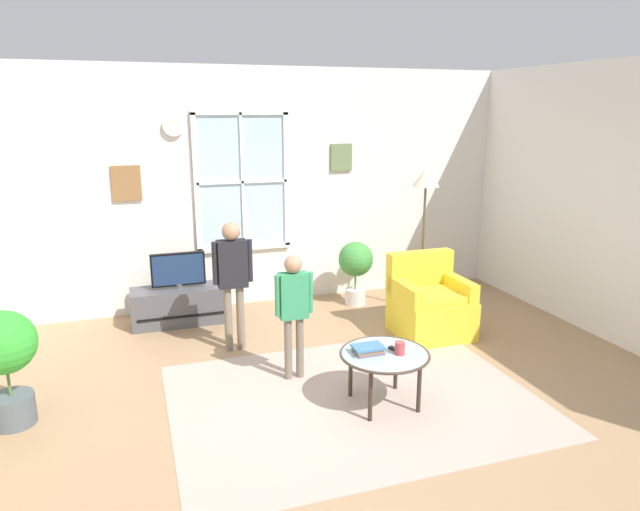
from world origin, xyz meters
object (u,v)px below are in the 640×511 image
at_px(remote_near_books, 396,350).
at_px(floor_lamp, 425,192).
at_px(book_stack, 368,349).
at_px(tv_stand, 180,305).
at_px(person_black_shirt, 233,271).
at_px(person_green_shirt, 294,303).
at_px(potted_plant_corner, 5,355).
at_px(potted_plant_by_window, 356,264).
at_px(cup, 400,348).
at_px(television, 178,270).
at_px(coffee_table, 385,357).
at_px(armchair, 430,305).

relative_size(remote_near_books, floor_lamp, 0.08).
bearing_deg(book_stack, remote_near_books, -8.84).
relative_size(tv_stand, person_black_shirt, 0.81).
distance_m(tv_stand, person_green_shirt, 2.03).
xyz_separation_m(potted_plant_corner, floor_lamp, (4.31, 1.37, 0.88)).
height_order(potted_plant_by_window, floor_lamp, floor_lamp).
bearing_deg(book_stack, potted_plant_by_window, 70.38).
height_order(tv_stand, remote_near_books, remote_near_books).
bearing_deg(cup, television, 121.48).
distance_m(potted_plant_by_window, potted_plant_corner, 4.04).
bearing_deg(book_stack, potted_plant_corner, 168.01).
bearing_deg(coffee_table, book_stack, 158.48).
xyz_separation_m(armchair, coffee_table, (-1.13, -1.28, 0.10)).
bearing_deg(armchair, coffee_table, -131.52).
height_order(coffee_table, remote_near_books, remote_near_books).
bearing_deg(potted_plant_by_window, tv_stand, 179.38).
relative_size(tv_stand, potted_plant_corner, 1.17).
bearing_deg(tv_stand, remote_near_books, -57.89).
relative_size(television, coffee_table, 0.81).
height_order(cup, floor_lamp, floor_lamp).
xyz_separation_m(person_black_shirt, potted_plant_by_window, (1.70, 0.92, -0.31)).
relative_size(television, cup, 5.64).
height_order(armchair, cup, armchair).
bearing_deg(tv_stand, armchair, -24.89).
xyz_separation_m(cup, person_green_shirt, (-0.68, 0.76, 0.22)).
distance_m(coffee_table, cup, 0.15).
xyz_separation_m(coffee_table, cup, (0.11, -0.05, 0.08)).
relative_size(book_stack, potted_plant_by_window, 0.31).
relative_size(armchair, remote_near_books, 6.21).
bearing_deg(tv_stand, potted_plant_corner, -128.44).
xyz_separation_m(person_green_shirt, potted_plant_corner, (-2.31, -0.07, -0.15)).
bearing_deg(floor_lamp, book_stack, -128.31).
distance_m(cup, remote_near_books, 0.08).
bearing_deg(person_green_shirt, potted_plant_by_window, 53.22).
relative_size(tv_stand, potted_plant_by_window, 1.35).
distance_m(book_stack, cup, 0.26).
bearing_deg(book_stack, coffee_table, -21.52).
height_order(armchair, floor_lamp, floor_lamp).
bearing_deg(television, floor_lamp, -9.06).
relative_size(cup, remote_near_books, 0.76).
bearing_deg(remote_near_books, person_black_shirt, 125.64).
distance_m(person_black_shirt, potted_plant_corner, 2.12).
bearing_deg(tv_stand, person_black_shirt, -64.10).
relative_size(cup, person_green_shirt, 0.09).
relative_size(television, floor_lamp, 0.35).
height_order(coffee_table, book_stack, book_stack).
relative_size(armchair, coffee_table, 1.16).
distance_m(armchair, floor_lamp, 1.38).
xyz_separation_m(armchair, potted_plant_by_window, (-0.40, 1.17, 0.20)).
bearing_deg(potted_plant_corner, remote_near_books, -11.75).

